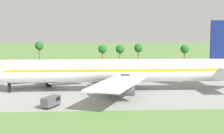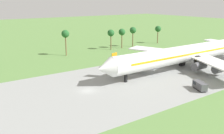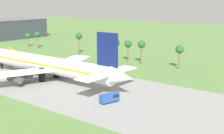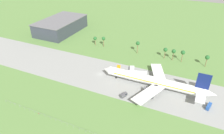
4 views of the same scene
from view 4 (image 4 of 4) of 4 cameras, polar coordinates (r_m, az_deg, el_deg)
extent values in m
plane|color=#5B8442|center=(158.77, -3.49, -2.06)|extent=(600.00, 600.00, 0.00)
cube|color=gray|center=(158.77, -3.49, -2.06)|extent=(320.00, 44.00, 0.02)
cylinder|color=white|center=(143.78, 11.55, -3.83)|extent=(66.85, 6.29, 6.29)
cone|color=white|center=(153.36, -1.49, -0.73)|extent=(5.03, 6.17, 6.17)
cone|color=white|center=(142.74, 26.28, -6.90)|extent=(7.86, 5.98, 5.98)
cube|color=#EFA314|center=(143.51, 11.57, -3.67)|extent=(56.82, 6.42, 0.63)
cube|color=navy|center=(137.86, 24.68, -3.75)|extent=(8.18, 0.50, 10.69)
cube|color=white|center=(141.97, 24.15, -6.29)|extent=(5.66, 25.16, 0.30)
cube|color=white|center=(133.62, 10.48, -7.32)|extent=(17.60, 27.86, 0.44)
cube|color=white|center=(155.30, 13.09, -1.66)|extent=(17.60, 27.86, 0.44)
cylinder|color=#4C4C51|center=(139.57, 10.27, -6.35)|extent=(5.66, 2.83, 2.83)
cylinder|color=#4C4C51|center=(134.29, 10.60, -8.10)|extent=(5.66, 2.83, 2.83)
cylinder|color=#4C4C51|center=(151.72, 11.80, -3.16)|extent=(5.66, 2.83, 2.83)
cylinder|color=#4C4C51|center=(156.58, 13.26, -2.18)|extent=(5.66, 2.83, 2.83)
cube|color=black|center=(152.33, 1.19, -2.41)|extent=(0.70, 0.90, 5.21)
cube|color=black|center=(142.37, 12.37, -5.93)|extent=(2.40, 1.20, 5.21)
cube|color=black|center=(147.96, 13.01, -4.44)|extent=(2.40, 1.20, 5.21)
cylinder|color=silver|center=(156.48, 5.69, -1.46)|extent=(22.88, 9.96, 3.02)
cube|color=orange|center=(154.90, 1.93, -0.11)|extent=(2.66, 1.06, 4.23)
cube|color=silver|center=(156.64, 5.69, -1.56)|extent=(9.82, 20.87, 0.24)
cube|color=black|center=(157.25, 5.67, -1.91)|extent=(1.98, 2.95, 2.87)
cube|color=black|center=(136.21, 3.32, -8.35)|extent=(3.58, 4.90, 0.40)
cube|color=#4C4C51|center=(135.45, 3.33, -7.95)|extent=(4.10, 5.71, 2.01)
cube|color=black|center=(136.08, 3.79, -7.60)|extent=(2.65, 2.57, 0.90)
cube|color=black|center=(140.93, 25.80, -10.48)|extent=(3.08, 5.52, 0.40)
cube|color=#234C99|center=(140.09, 25.93, -10.06)|extent=(3.51, 6.46, 2.34)
cube|color=black|center=(141.22, 26.16, -9.58)|extent=(2.52, 2.61, 0.90)
cylinder|color=gray|center=(147.92, -28.06, -8.58)|extent=(0.10, 0.10, 2.10)
cylinder|color=gray|center=(145.14, -27.05, -9.08)|extent=(0.10, 0.10, 2.10)
cylinder|color=gray|center=(142.43, -25.99, -9.61)|extent=(0.10, 0.10, 2.10)
cylinder|color=gray|center=(139.77, -24.88, -10.14)|extent=(0.10, 0.10, 2.10)
cylinder|color=gray|center=(137.18, -23.73, -10.70)|extent=(0.10, 0.10, 2.10)
cylinder|color=gray|center=(134.65, -22.53, -11.27)|extent=(0.10, 0.10, 2.10)
cylinder|color=gray|center=(132.20, -21.28, -11.86)|extent=(0.10, 0.10, 2.10)
cylinder|color=gray|center=(129.83, -19.98, -12.46)|extent=(0.10, 0.10, 2.10)
cylinder|color=gray|center=(127.54, -18.62, -13.08)|extent=(0.10, 0.10, 2.10)
cylinder|color=gray|center=(125.33, -17.21, -13.72)|extent=(0.10, 0.10, 2.10)
cylinder|color=gray|center=(123.22, -15.75, -14.37)|extent=(0.10, 0.10, 2.10)
cylinder|color=gray|center=(121.20, -14.22, -15.03)|extent=(0.10, 0.10, 2.10)
cylinder|color=gray|center=(119.28, -12.63, -15.70)|extent=(0.10, 0.10, 2.10)
cylinder|color=gray|center=(117.46, -10.98, -16.38)|extent=(0.10, 0.10, 2.10)
cylinder|color=gray|center=(115.75, -9.27, -17.07)|extent=(0.10, 0.10, 2.10)
cylinder|color=gray|center=(114.16, -7.49, -17.76)|extent=(0.10, 0.10, 2.10)
cylinder|color=gray|center=(112.69, -5.66, -18.45)|extent=(0.10, 0.10, 2.10)
cylinder|color=gray|center=(122.52, -15.81, -14.03)|extent=(80.00, 0.06, 0.06)
cylinder|color=gray|center=(130.08, -20.18, -12.56)|extent=(0.08, 0.08, 1.60)
cube|color=red|center=(129.67, -20.23, -12.37)|extent=(0.44, 0.03, 0.56)
cube|color=#333842|center=(247.55, -14.36, 11.32)|extent=(36.00, 60.00, 14.22)
cube|color=slate|center=(245.25, -14.59, 12.97)|extent=(36.72, 61.20, 0.80)
cylinder|color=brown|center=(185.28, 14.84, 3.49)|extent=(0.56, 0.56, 8.20)
sphere|color=#235B28|center=(183.24, 15.03, 4.80)|extent=(3.60, 3.60, 3.60)
cylinder|color=brown|center=(184.54, 17.02, 3.03)|extent=(0.56, 0.56, 8.17)
sphere|color=#235B28|center=(182.50, 17.25, 4.32)|extent=(3.60, 3.60, 3.60)
cylinder|color=brown|center=(202.15, -2.42, 6.91)|extent=(0.56, 0.56, 8.20)
sphere|color=#235B28|center=(200.29, -2.44, 8.14)|extent=(3.60, 3.60, 3.60)
cylinder|color=brown|center=(189.83, 7.28, 5.26)|extent=(0.56, 0.56, 9.70)
sphere|color=#235B28|center=(187.55, 7.38, 6.76)|extent=(3.60, 3.60, 3.60)
cylinder|color=brown|center=(184.28, 25.28, 1.23)|extent=(0.56, 0.56, 8.11)
sphere|color=#235B28|center=(182.25, 25.60, 2.50)|extent=(3.60, 3.60, 3.60)
cylinder|color=brown|center=(183.96, 19.37, 2.59)|extent=(0.56, 0.56, 8.62)
sphere|color=#235B28|center=(181.82, 19.64, 3.95)|extent=(3.60, 3.60, 3.60)
cylinder|color=brown|center=(206.64, -4.81, 7.14)|extent=(0.56, 0.56, 6.63)
sphere|color=#235B28|center=(205.10, -4.86, 8.14)|extent=(3.60, 3.60, 3.60)
camera|label=1|loc=(77.53, -13.51, -32.85)|focal=55.00mm
camera|label=2|loc=(127.94, -30.29, -2.10)|focal=40.00mm
camera|label=3|loc=(99.94, 65.75, -26.15)|focal=50.00mm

